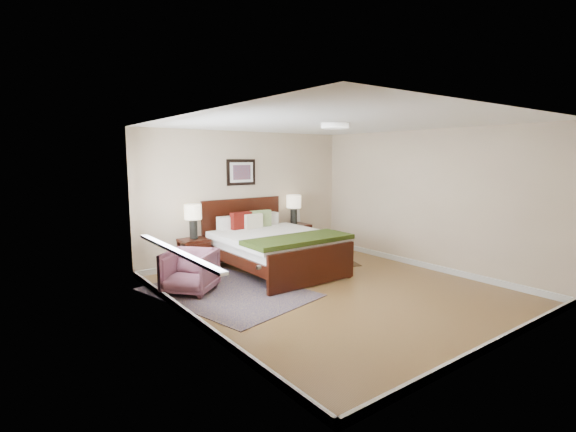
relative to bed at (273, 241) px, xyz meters
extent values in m
plane|color=brown|center=(0.14, -1.41, -0.55)|extent=(5.00, 5.00, 0.00)
cube|color=beige|center=(0.14, 1.09, 0.70)|extent=(4.50, 0.04, 2.50)
cube|color=beige|center=(0.14, -3.91, 0.70)|extent=(4.50, 0.04, 2.50)
cube|color=beige|center=(-2.11, -1.41, 0.70)|extent=(0.04, 5.00, 2.50)
cube|color=beige|center=(2.39, -1.41, 0.70)|extent=(0.04, 5.00, 2.50)
cube|color=white|center=(0.14, -1.41, 1.95)|extent=(4.50, 5.00, 0.02)
cube|color=silver|center=(-2.09, -0.71, 0.85)|extent=(0.02, 2.72, 1.32)
cube|color=silver|center=(-2.08, -0.71, 0.85)|extent=(0.01, 2.60, 1.20)
cube|color=silver|center=(-2.04, -0.71, 0.22)|extent=(0.10, 2.72, 0.04)
cube|color=silver|center=(-2.10, -3.16, 0.54)|extent=(0.01, 1.00, 2.18)
cube|color=brown|center=(-2.09, -3.16, 0.50)|extent=(0.01, 0.90, 2.10)
cylinder|color=#999999|center=(-2.06, -2.78, 0.45)|extent=(0.04, 0.04, 0.04)
cylinder|color=white|center=(0.14, -1.41, 1.91)|extent=(0.40, 0.40, 0.07)
cylinder|color=beige|center=(0.14, -1.41, 1.94)|extent=(0.44, 0.44, 0.01)
cube|color=#320D07|center=(0.00, 1.05, 0.07)|extent=(1.71, 0.06, 1.19)
cube|color=#320D07|center=(0.00, -1.11, -0.23)|extent=(1.71, 0.06, 0.60)
cube|color=#320D07|center=(-0.81, -0.03, -0.21)|extent=(0.06, 2.14, 0.19)
cube|color=#320D07|center=(0.81, -0.03, -0.21)|extent=(0.06, 2.14, 0.19)
cube|color=silver|center=(0.00, -0.03, -0.07)|extent=(1.61, 2.12, 0.23)
cube|color=silver|center=(0.00, -0.13, 0.09)|extent=(1.79, 1.89, 0.11)
cube|color=#303910|center=(0.00, -0.75, 0.14)|extent=(1.83, 0.70, 0.07)
cube|color=silver|center=(-0.37, 0.81, 0.24)|extent=(0.53, 0.18, 0.28)
cube|color=silver|center=(0.37, 0.81, 0.24)|extent=(0.53, 0.18, 0.28)
cube|color=#500D09|center=(-0.23, 0.69, 0.28)|extent=(0.42, 0.17, 0.34)
cube|color=olive|center=(0.19, 0.69, 0.28)|extent=(0.41, 0.16, 0.34)
cube|color=beige|center=(-0.02, 0.61, 0.26)|extent=(0.37, 0.13, 0.30)
cube|color=black|center=(0.00, 1.07, 1.17)|extent=(0.62, 0.03, 0.50)
cube|color=silver|center=(0.00, 1.05, 1.17)|extent=(0.50, 0.01, 0.38)
cube|color=#A52D23|center=(0.00, 1.04, 1.17)|extent=(0.38, 0.01, 0.28)
cube|color=#320D07|center=(-1.10, 0.86, 0.00)|extent=(0.48, 0.43, 0.05)
cube|color=#320D07|center=(-1.31, 0.68, -0.29)|extent=(0.05, 0.05, 0.53)
cube|color=#320D07|center=(-0.89, 0.68, -0.29)|extent=(0.05, 0.05, 0.53)
cube|color=#320D07|center=(-1.31, 1.05, -0.29)|extent=(0.05, 0.05, 0.53)
cube|color=#320D07|center=(-0.89, 1.05, -0.29)|extent=(0.05, 0.05, 0.53)
cube|color=#320D07|center=(-1.10, 0.66, -0.10)|extent=(0.42, 0.03, 0.14)
cube|color=#320D07|center=(1.12, 0.86, 0.04)|extent=(0.62, 0.47, 0.05)
cube|color=#320D07|center=(0.84, 0.66, -0.26)|extent=(0.05, 0.05, 0.57)
cube|color=#320D07|center=(1.40, 0.66, -0.26)|extent=(0.05, 0.05, 0.57)
cube|color=#320D07|center=(0.84, 1.07, -0.26)|extent=(0.05, 0.05, 0.57)
cube|color=#320D07|center=(1.40, 1.07, -0.26)|extent=(0.05, 0.05, 0.57)
cube|color=#320D07|center=(1.12, 0.65, -0.06)|extent=(0.56, 0.03, 0.14)
cube|color=#320D07|center=(1.12, 0.86, -0.41)|extent=(0.56, 0.41, 0.03)
cube|color=black|center=(1.12, 0.86, -0.38)|extent=(0.23, 0.29, 0.03)
cube|color=black|center=(1.12, 0.86, -0.35)|extent=(0.23, 0.29, 0.03)
cube|color=black|center=(1.12, 0.86, -0.31)|extent=(0.23, 0.29, 0.03)
cube|color=black|center=(1.12, 0.86, -0.28)|extent=(0.23, 0.29, 0.03)
cube|color=black|center=(1.12, 0.86, -0.24)|extent=(0.23, 0.29, 0.03)
cylinder|color=black|center=(-1.10, 0.86, 0.19)|extent=(0.14, 0.14, 0.32)
cylinder|color=black|center=(-1.10, 0.86, 0.37)|extent=(0.02, 0.02, 0.06)
cylinder|color=beige|center=(-1.10, 0.86, 0.51)|extent=(0.30, 0.30, 0.26)
cylinder|color=black|center=(1.12, 0.86, 0.23)|extent=(0.14, 0.14, 0.32)
cylinder|color=black|center=(1.12, 0.86, 0.41)|extent=(0.02, 0.02, 0.06)
cylinder|color=beige|center=(1.12, 0.86, 0.55)|extent=(0.30, 0.30, 0.26)
imported|color=brown|center=(-1.66, -0.24, -0.23)|extent=(0.99, 0.99, 0.65)
cube|color=#0F0C3D|center=(-1.21, -0.57, -0.54)|extent=(2.20, 2.74, 0.01)
cube|color=black|center=(1.34, 0.03, -0.54)|extent=(1.21, 1.47, 0.01)
camera|label=1|loc=(-4.07, -5.94, 1.46)|focal=26.00mm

